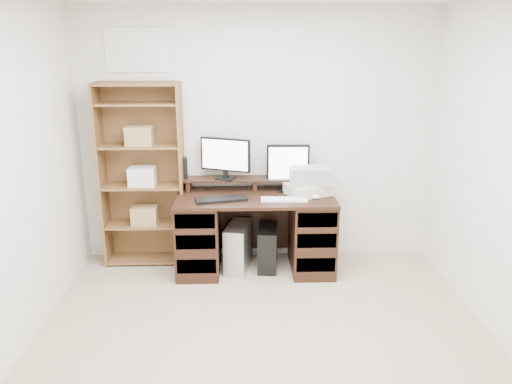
{
  "coord_description": "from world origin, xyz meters",
  "views": [
    {
      "loc": [
        -0.16,
        -2.89,
        2.15
      ],
      "look_at": [
        -0.03,
        1.43,
        0.85
      ],
      "focal_mm": 35.0,
      "sensor_mm": 36.0,
      "label": 1
    }
  ],
  "objects_px": {
    "desk": "(255,231)",
    "monitor_small": "(288,166)",
    "printer": "(310,189)",
    "monitor_wide": "(225,156)",
    "tower_black": "(268,247)",
    "bookshelf": "(143,174)",
    "tower_silver": "(238,246)"
  },
  "relations": [
    {
      "from": "tower_silver",
      "to": "bookshelf",
      "type": "distance_m",
      "value": 1.18
    },
    {
      "from": "bookshelf",
      "to": "tower_black",
      "type": "bearing_deg",
      "value": -9.34
    },
    {
      "from": "monitor_wide",
      "to": "printer",
      "type": "relative_size",
      "value": 1.17
    },
    {
      "from": "monitor_small",
      "to": "bookshelf",
      "type": "relative_size",
      "value": 0.25
    },
    {
      "from": "monitor_small",
      "to": "bookshelf",
      "type": "bearing_deg",
      "value": 179.83
    },
    {
      "from": "monitor_small",
      "to": "printer",
      "type": "relative_size",
      "value": 1.1
    },
    {
      "from": "printer",
      "to": "bookshelf",
      "type": "xyz_separation_m",
      "value": [
        -1.62,
        0.17,
        0.12
      ]
    },
    {
      "from": "desk",
      "to": "monitor_small",
      "type": "bearing_deg",
      "value": 28.61
    },
    {
      "from": "desk",
      "to": "tower_silver",
      "type": "distance_m",
      "value": 0.23
    },
    {
      "from": "desk",
      "to": "bookshelf",
      "type": "distance_m",
      "value": 1.24
    },
    {
      "from": "printer",
      "to": "bookshelf",
      "type": "relative_size",
      "value": 0.23
    },
    {
      "from": "monitor_small",
      "to": "tower_silver",
      "type": "distance_m",
      "value": 0.93
    },
    {
      "from": "tower_black",
      "to": "desk",
      "type": "bearing_deg",
      "value": -169.13
    },
    {
      "from": "monitor_wide",
      "to": "tower_black",
      "type": "relative_size",
      "value": 1.12
    },
    {
      "from": "monitor_wide",
      "to": "bookshelf",
      "type": "relative_size",
      "value": 0.27
    },
    {
      "from": "monitor_wide",
      "to": "bookshelf",
      "type": "distance_m",
      "value": 0.83
    },
    {
      "from": "desk",
      "to": "printer",
      "type": "bearing_deg",
      "value": 4.49
    },
    {
      "from": "desk",
      "to": "monitor_wide",
      "type": "relative_size",
      "value": 3.1
    },
    {
      "from": "desk",
      "to": "monitor_wide",
      "type": "xyz_separation_m",
      "value": [
        -0.29,
        0.18,
        0.71
      ]
    },
    {
      "from": "monitor_small",
      "to": "desk",
      "type": "bearing_deg",
      "value": -150.07
    },
    {
      "from": "monitor_wide",
      "to": "tower_black",
      "type": "height_order",
      "value": "monitor_wide"
    },
    {
      "from": "bookshelf",
      "to": "tower_silver",
      "type": "bearing_deg",
      "value": -12.37
    },
    {
      "from": "monitor_small",
      "to": "printer",
      "type": "bearing_deg",
      "value": -32.74
    },
    {
      "from": "monitor_wide",
      "to": "tower_black",
      "type": "xyz_separation_m",
      "value": [
        0.41,
        -0.17,
        -0.89
      ]
    },
    {
      "from": "desk",
      "to": "monitor_small",
      "type": "xyz_separation_m",
      "value": [
        0.32,
        0.18,
        0.61
      ]
    },
    {
      "from": "tower_black",
      "to": "bookshelf",
      "type": "distance_m",
      "value": 1.42
    },
    {
      "from": "tower_silver",
      "to": "tower_black",
      "type": "relative_size",
      "value": 1.04
    },
    {
      "from": "desk",
      "to": "printer",
      "type": "height_order",
      "value": "printer"
    },
    {
      "from": "monitor_small",
      "to": "printer",
      "type": "xyz_separation_m",
      "value": [
        0.2,
        -0.13,
        -0.2
      ]
    },
    {
      "from": "monitor_small",
      "to": "tower_silver",
      "type": "bearing_deg",
      "value": -159.91
    },
    {
      "from": "monitor_wide",
      "to": "monitor_small",
      "type": "bearing_deg",
      "value": 20.49
    },
    {
      "from": "tower_silver",
      "to": "desk",
      "type": "bearing_deg",
      "value": 8.96
    }
  ]
}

